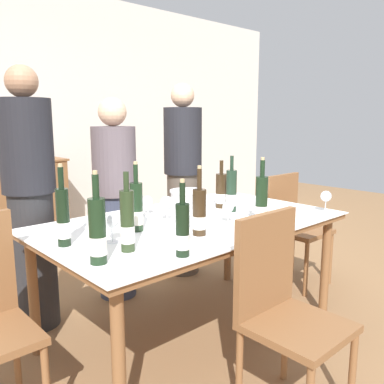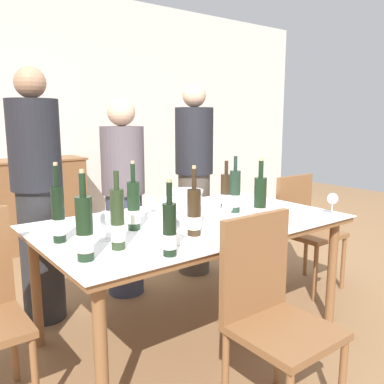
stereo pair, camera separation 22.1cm
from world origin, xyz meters
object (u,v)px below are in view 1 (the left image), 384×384
object	(u,v)px
person_host	(30,201)
wine_glass_4	(184,223)
dining_table	(192,230)
wine_bottle_7	(199,213)
person_guest_left	(115,200)
wine_bottle_6	(127,223)
chair_near_front	(282,302)
person_guest_right	(183,181)
wine_bottle_5	(98,232)
wine_glass_3	(326,197)
wine_bottle_4	(63,218)
wine_bottle_2	(183,230)
wine_bottle_0	(231,192)
wine_bottle_8	(221,192)
chair_right_end	(292,221)
wine_glass_1	(228,208)
wine_glass_5	(111,221)
wine_glass_2	(147,202)
wine_bottle_1	(261,203)
ice_bucket	(188,208)
wine_bottle_3	(137,208)
wine_glass_0	(167,204)

from	to	relation	value
person_host	wine_glass_4	bearing A→B (deg)	-73.57
dining_table	wine_bottle_7	bearing A→B (deg)	-125.31
person_host	person_guest_left	distance (m)	0.67
wine_bottle_6	person_guest_left	world-z (taller)	person_guest_left
chair_near_front	person_guest_right	bearing A→B (deg)	63.48
wine_bottle_5	wine_glass_3	world-z (taller)	wine_bottle_5
wine_bottle_4	person_guest_right	xyz separation A→B (m)	(1.48, 0.80, -0.06)
wine_bottle_2	person_host	world-z (taller)	person_host
dining_table	wine_bottle_0	distance (m)	0.42
wine_bottle_8	dining_table	bearing A→B (deg)	-161.35
chair_right_end	person_guest_right	distance (m)	1.00
wine_glass_3	person_host	size ratio (longest dim) A/B	0.09
wine_glass_1	person_guest_right	size ratio (longest dim) A/B	0.08
wine_bottle_5	wine_glass_5	bearing A→B (deg)	47.50
wine_bottle_4	chair_right_end	distance (m)	2.07
wine_glass_5	chair_right_end	world-z (taller)	same
wine_glass_2	wine_glass_3	size ratio (longest dim) A/B	0.86
wine_bottle_4	wine_glass_5	size ratio (longest dim) A/B	2.62
wine_glass_5	wine_bottle_1	bearing A→B (deg)	-21.83
wine_bottle_1	chair_right_end	bearing A→B (deg)	24.27
dining_table	wine_bottle_2	distance (m)	0.68
wine_bottle_0	wine_bottle_6	world-z (taller)	wine_bottle_6
chair_near_front	person_guest_right	size ratio (longest dim) A/B	0.56
ice_bucket	wine_glass_1	distance (m)	0.25
wine_bottle_3	wine_glass_4	distance (m)	0.37
wine_bottle_3	person_guest_right	distance (m)	1.35
wine_bottle_2	wine_bottle_6	xyz separation A→B (m)	(-0.15, 0.23, 0.02)
wine_bottle_2	wine_glass_1	world-z (taller)	wine_bottle_2
ice_bucket	wine_glass_4	world-z (taller)	ice_bucket
wine_glass_3	person_guest_left	xyz separation A→B (m)	(-0.84, 1.28, -0.09)
wine_bottle_3	wine_glass_2	world-z (taller)	wine_bottle_3
chair_near_front	wine_bottle_3	bearing A→B (deg)	107.00
wine_bottle_2	wine_bottle_6	distance (m)	0.27
ice_bucket	wine_bottle_8	bearing A→B (deg)	23.63
wine_glass_2	chair_right_end	size ratio (longest dim) A/B	0.14
wine_bottle_0	wine_glass_2	xyz separation A→B (m)	(-0.48, 0.30, -0.05)
dining_table	chair_right_end	size ratio (longest dim) A/B	2.04
wine_bottle_3	wine_bottle_4	world-z (taller)	wine_bottle_4
wine_bottle_5	wine_bottle_6	world-z (taller)	wine_bottle_5
wine_bottle_2	wine_glass_5	xyz separation A→B (m)	(-0.13, 0.40, -0.01)
ice_bucket	wine_glass_1	xyz separation A→B (m)	(0.23, -0.11, -0.02)
chair_near_front	wine_glass_5	bearing A→B (deg)	122.82
wine_bottle_0	ice_bucket	bearing A→B (deg)	-168.29
wine_bottle_8	wine_glass_1	size ratio (longest dim) A/B	2.49
wine_bottle_4	wine_glass_1	bearing A→B (deg)	-15.59
wine_bottle_1	wine_bottle_4	xyz separation A→B (m)	(-1.01, 0.44, -0.00)
wine_glass_0	wine_bottle_5	bearing A→B (deg)	-151.86
wine_glass_1	ice_bucket	bearing A→B (deg)	155.15
dining_table	wine_glass_1	distance (m)	0.28
wine_bottle_5	person_guest_right	distance (m)	1.87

